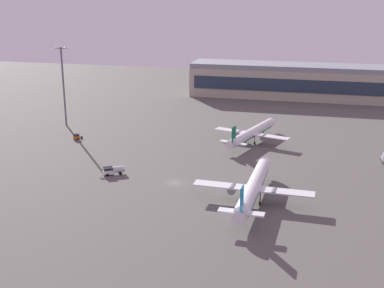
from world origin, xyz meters
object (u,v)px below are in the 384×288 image
object	(u,v)px
airplane_taxiway_distant	(253,187)
apron_light_east	(63,82)
airplane_near_gate	(252,133)
fuel_truck	(113,170)
pushback_tug	(77,137)

from	to	relation	value
airplane_taxiway_distant	apron_light_east	bearing A→B (deg)	146.81
airplane_taxiway_distant	airplane_near_gate	size ratio (longest dim) A/B	1.14
fuel_truck	airplane_taxiway_distant	bearing A→B (deg)	-135.00
pushback_tug	fuel_truck	distance (m)	40.88
airplane_taxiway_distant	pushback_tug	size ratio (longest dim) A/B	11.44
fuel_truck	apron_light_east	size ratio (longest dim) A/B	0.21
pushback_tug	fuel_truck	size ratio (longest dim) A/B	0.54
airplane_near_gate	apron_light_east	bearing A→B (deg)	-167.55
fuel_truck	apron_light_east	xyz separation A→B (m)	(-39.42, 48.36, 16.07)
airplane_near_gate	apron_light_east	distance (m)	76.30
airplane_taxiway_distant	pushback_tug	world-z (taller)	airplane_taxiway_distant
airplane_taxiway_distant	fuel_truck	world-z (taller)	airplane_taxiway_distant
airplane_taxiway_distant	airplane_near_gate	distance (m)	52.91
airplane_near_gate	pushback_tug	xyz separation A→B (m)	(-61.90, -11.19, -2.41)
airplane_taxiway_distant	airplane_near_gate	bearing A→B (deg)	100.10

